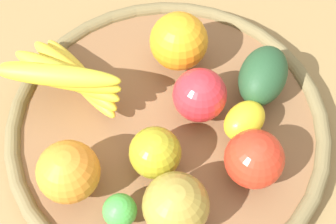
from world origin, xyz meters
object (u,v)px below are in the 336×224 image
(orange_0, at_px, (178,41))
(apple_1, at_px, (155,153))
(lime_0, at_px, (120,211))
(apple_2, at_px, (254,159))
(lemon_0, at_px, (244,122))
(apple_3, at_px, (176,205))
(banana_bunch, at_px, (68,76))
(orange_1, at_px, (68,172))
(avocado, at_px, (263,75))
(apple_0, at_px, (200,95))

(orange_0, distance_m, apple_1, 0.17)
(apple_1, relative_size, lime_0, 1.59)
(apple_2, relative_size, lemon_0, 1.17)
(apple_3, relative_size, banana_bunch, 0.46)
(orange_1, height_order, lemon_0, orange_1)
(lemon_0, bearing_deg, avocado, -15.29)
(apple_0, bearing_deg, apple_3, 176.23)
(apple_2, xyz_separation_m, banana_bunch, (0.08, 0.25, 0.00))
(apple_2, relative_size, apple_1, 1.12)
(lime_0, bearing_deg, orange_0, -8.12)
(orange_0, bearing_deg, banana_bunch, 120.10)
(apple_2, xyz_separation_m, apple_1, (-0.01, 0.12, -0.00))
(orange_1, height_order, apple_2, orange_1)
(avocado, height_order, banana_bunch, banana_bunch)
(orange_1, distance_m, lemon_0, 0.23)
(orange_0, height_order, lime_0, orange_0)
(apple_1, bearing_deg, lemon_0, -58.82)
(lemon_0, distance_m, apple_3, 0.15)
(orange_1, distance_m, avocado, 0.28)
(orange_1, relative_size, orange_0, 0.93)
(apple_0, bearing_deg, orange_0, 26.21)
(lemon_0, bearing_deg, orange_1, 117.65)
(banana_bunch, bearing_deg, apple_0, -90.51)
(apple_3, bearing_deg, apple_2, -49.76)
(apple_2, bearing_deg, lime_0, 118.57)
(avocado, xyz_separation_m, banana_bunch, (-0.04, 0.25, 0.01))
(lime_0, bearing_deg, lemon_0, -44.51)
(banana_bunch, relative_size, lime_0, 4.13)
(avocado, bearing_deg, apple_2, 177.36)
(apple_2, bearing_deg, orange_0, 35.20)
(apple_2, height_order, orange_0, orange_0)
(orange_0, relative_size, banana_bunch, 0.48)
(avocado, bearing_deg, orange_0, 74.08)
(apple_2, height_order, avocado, apple_2)
(orange_0, bearing_deg, lemon_0, -136.29)
(banana_bunch, distance_m, lime_0, 0.19)
(avocado, distance_m, apple_3, 0.22)
(lemon_0, xyz_separation_m, apple_3, (-0.13, 0.07, 0.02))
(lemon_0, height_order, orange_0, orange_0)
(orange_1, relative_size, lemon_0, 1.22)
(apple_1, xyz_separation_m, lime_0, (-0.07, 0.03, -0.01))
(apple_3, height_order, lime_0, apple_3)
(apple_2, relative_size, apple_3, 0.94)
(apple_2, bearing_deg, orange_1, 102.84)
(orange_1, height_order, apple_3, apple_3)
(avocado, distance_m, lime_0, 0.26)
(avocado, relative_size, banana_bunch, 0.55)
(apple_0, relative_size, orange_0, 0.88)
(orange_0, bearing_deg, apple_0, -153.79)
(orange_1, height_order, avocado, orange_1)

